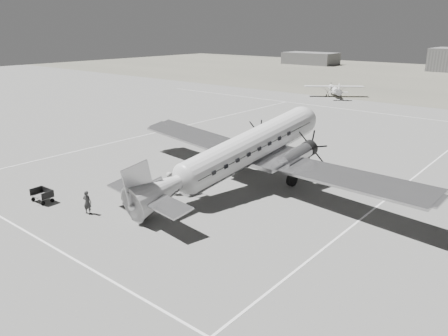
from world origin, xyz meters
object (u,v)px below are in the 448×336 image
(baggage_cart_far, at_px, (42,196))
(passenger, at_px, (170,183))
(baggage_cart_near, at_px, (135,199))
(ramp_agent, at_px, (150,189))
(shed_secondary, at_px, (310,58))
(dc3_airliner, at_px, (240,155))
(ground_crew, at_px, (87,202))
(light_plane_left, at_px, (334,91))

(baggage_cart_far, relative_size, passenger, 0.95)
(baggage_cart_far, height_order, passenger, passenger)
(baggage_cart_near, height_order, passenger, passenger)
(baggage_cart_far, xyz_separation_m, ramp_agent, (5.93, 5.33, 0.44))
(baggage_cart_far, bearing_deg, shed_secondary, 108.28)
(shed_secondary, xyz_separation_m, ramp_agent, (53.36, -120.39, -1.08))
(passenger, bearing_deg, ramp_agent, -176.42)
(dc3_airliner, height_order, baggage_cart_far, dc3_airliner)
(baggage_cart_near, xyz_separation_m, ramp_agent, (0.17, 1.32, 0.43))
(ground_crew, bearing_deg, baggage_cart_near, -138.24)
(light_plane_left, height_order, baggage_cart_far, light_plane_left)
(ground_crew, bearing_deg, passenger, -130.91)
(shed_secondary, relative_size, baggage_cart_far, 10.52)
(baggage_cart_far, distance_m, ramp_agent, 7.99)
(dc3_airliner, height_order, passenger, dc3_airliner)
(baggage_cart_far, bearing_deg, ground_crew, 9.19)
(baggage_cart_far, bearing_deg, baggage_cart_near, 32.48)
(ramp_agent, bearing_deg, dc3_airliner, -38.84)
(light_plane_left, bearing_deg, shed_secondary, 85.61)
(dc3_airliner, xyz_separation_m, ground_crew, (-5.05, -10.78, -1.98))
(baggage_cart_near, relative_size, passenger, 0.96)
(shed_secondary, relative_size, passenger, 10.01)
(light_plane_left, height_order, ground_crew, light_plane_left)
(shed_secondary, distance_m, light_plane_left, 76.09)
(ground_crew, bearing_deg, light_plane_left, -105.38)
(dc3_airliner, bearing_deg, baggage_cart_far, -121.77)
(light_plane_left, bearing_deg, ground_crew, -116.26)
(ramp_agent, bearing_deg, baggage_cart_far, 122.68)
(baggage_cart_near, distance_m, ground_crew, 3.36)
(dc3_airliner, distance_m, baggage_cart_near, 8.88)
(baggage_cart_far, relative_size, ground_crew, 1.02)
(dc3_airliner, xyz_separation_m, passenger, (-3.37, -4.52, -1.92))
(light_plane_left, distance_m, baggage_cart_near, 58.78)
(shed_secondary, xyz_separation_m, light_plane_left, (40.72, -64.27, -0.86))
(light_plane_left, height_order, baggage_cart_near, light_plane_left)
(ground_crew, xyz_separation_m, ramp_agent, (1.44, 4.42, 0.08))
(shed_secondary, distance_m, ground_crew, 135.17)
(light_plane_left, relative_size, baggage_cart_far, 6.40)
(baggage_cart_near, bearing_deg, dc3_airliner, 50.87)
(dc3_airliner, xyz_separation_m, baggage_cart_far, (-9.53, -11.70, -2.33))
(baggage_cart_near, bearing_deg, baggage_cart_far, -158.09)
(dc3_airliner, bearing_deg, ramp_agent, -112.14)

